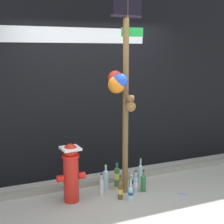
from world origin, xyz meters
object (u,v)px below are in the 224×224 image
object	(u,v)px
bottle_7	(143,182)
bottle_8	(106,179)
memorial_post	(122,73)
bottle_3	(131,181)
bottle_4	(117,176)
bottle_1	(131,193)
bottle_6	(136,184)
bottle_5	(120,190)
bottle_2	(102,186)
fire_hydrant	(71,171)
bottle_0	(140,174)

from	to	relation	value
bottle_7	bottle_8	world-z (taller)	bottle_8
memorial_post	bottle_8	bearing A→B (deg)	129.41
bottle_3	bottle_4	bearing A→B (deg)	135.93
bottle_1	bottle_6	distance (m)	0.28
bottle_5	bottle_6	distance (m)	0.32
bottle_6	bottle_7	distance (m)	0.12
bottle_1	bottle_6	size ratio (longest dim) A/B	0.93
bottle_4	bottle_7	xyz separation A→B (m)	(0.29, -0.31, -0.03)
bottle_2	memorial_post	bearing A→B (deg)	-8.02
bottle_6	bottle_7	world-z (taller)	bottle_6
bottle_7	fire_hydrant	bearing A→B (deg)	174.54
bottle_1	bottle_3	xyz separation A→B (m)	(0.19, 0.36, 0.01)
bottle_4	bottle_6	bearing A→B (deg)	-62.19
bottle_4	bottle_5	bearing A→B (deg)	-107.74
bottle_7	bottle_3	bearing A→B (deg)	128.28
bottle_4	bottle_8	world-z (taller)	bottle_4
fire_hydrant	bottle_5	bearing A→B (deg)	-17.92
fire_hydrant	bottle_2	xyz separation A→B (m)	(0.45, 0.01, -0.30)
bottle_2	bottle_6	xyz separation A→B (m)	(0.49, -0.11, -0.00)
bottle_3	bottle_6	distance (m)	0.15
fire_hydrant	bottle_2	bearing A→B (deg)	1.38
bottle_1	bottle_6	xyz separation A→B (m)	(0.19, 0.21, 0.02)
bottle_0	bottle_6	world-z (taller)	bottle_0
bottle_1	fire_hydrant	bearing A→B (deg)	157.95
bottle_2	bottle_6	world-z (taller)	bottle_6
bottle_6	bottle_8	xyz separation A→B (m)	(-0.36, 0.26, 0.03)
memorial_post	bottle_8	xyz separation A→B (m)	(-0.16, 0.20, -1.58)
bottle_5	bottle_3	bearing A→B (deg)	41.06
bottle_8	bottle_2	bearing A→B (deg)	-129.80
bottle_6	fire_hydrant	bearing A→B (deg)	174.16
bottle_2	bottle_8	size ratio (longest dim) A/B	0.85
fire_hydrant	bottle_2	distance (m)	0.54
bottle_4	bottle_2	bearing A→B (deg)	-148.58
bottle_0	bottle_7	world-z (taller)	bottle_0
bottle_0	bottle_8	world-z (taller)	bottle_0
bottle_2	bottle_3	size ratio (longest dim) A/B	1.01
memorial_post	bottle_1	size ratio (longest dim) A/B	9.11
bottle_3	bottle_4	distance (m)	0.23
bottle_1	bottle_7	distance (m)	0.37
bottle_7	bottle_8	distance (m)	0.55
bottle_0	bottle_3	distance (m)	0.21
bottle_3	bottle_7	size ratio (longest dim) A/B	0.98
fire_hydrant	bottle_6	size ratio (longest dim) A/B	2.46
bottle_2	bottle_8	world-z (taller)	bottle_8
bottle_2	bottle_8	xyz separation A→B (m)	(0.13, 0.16, 0.03)
bottle_0	bottle_5	size ratio (longest dim) A/B	1.21
fire_hydrant	bottle_2	size ratio (longest dim) A/B	2.52
fire_hydrant	bottle_5	distance (m)	0.73
bottle_2	bottle_8	bearing A→B (deg)	50.20
bottle_3	bottle_5	xyz separation A→B (m)	(-0.30, -0.26, 0.01)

